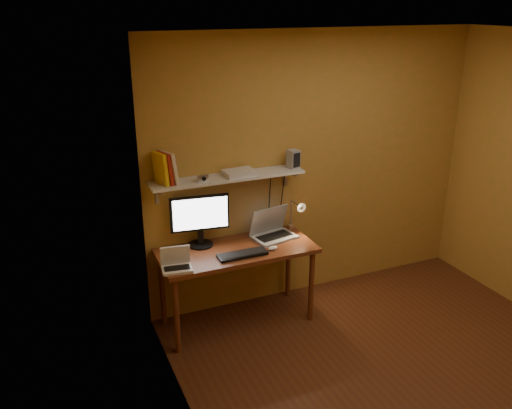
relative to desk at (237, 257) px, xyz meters
name	(u,v)px	position (x,y,z in m)	size (l,w,h in m)	color
room	(424,227)	(0.95, -1.28, 0.64)	(3.44, 3.24, 2.64)	#4E2A14
desk	(237,257)	(0.00, 0.00, 0.00)	(1.40, 0.60, 0.75)	brown
wall_shelf	(228,178)	(0.00, 0.19, 0.69)	(1.40, 0.25, 0.21)	silver
monitor	(200,218)	(-0.27, 0.19, 0.35)	(0.53, 0.25, 0.48)	black
laptop	(272,229)	(0.40, 0.12, 0.16)	(0.43, 0.35, 0.28)	gray
netbook	(176,263)	(-0.60, -0.15, 0.14)	(0.27, 0.21, 0.19)	silver
keyboard	(242,254)	(-0.01, -0.15, 0.10)	(0.44, 0.15, 0.02)	black
mouse	(273,248)	(0.29, -0.14, 0.10)	(0.09, 0.06, 0.03)	silver
desk_lamp	(297,212)	(0.66, 0.13, 0.29)	(0.09, 0.23, 0.38)	silver
speaker_left	(168,173)	(-0.53, 0.19, 0.81)	(0.11, 0.11, 0.19)	gray
speaker_right	(293,159)	(0.64, 0.19, 0.80)	(0.09, 0.09, 0.17)	gray
books	(165,168)	(-0.56, 0.20, 0.85)	(0.19, 0.20, 0.28)	gold
shelf_camera	(203,178)	(-0.25, 0.13, 0.74)	(0.10, 0.05, 0.06)	silver
router	(239,173)	(0.10, 0.18, 0.73)	(0.28, 0.18, 0.05)	silver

